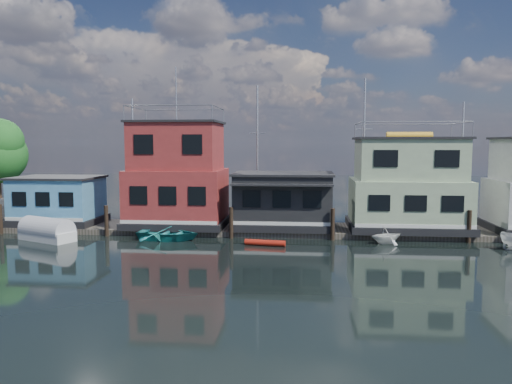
# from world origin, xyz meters

# --- Properties ---
(ground) EXTENTS (160.00, 160.00, 0.00)m
(ground) POSITION_xyz_m (0.00, 0.00, 0.00)
(ground) COLOR black
(ground) RESTS_ON ground
(dock) EXTENTS (48.00, 5.00, 0.40)m
(dock) POSITION_xyz_m (0.00, 12.00, 0.20)
(dock) COLOR #595147
(dock) RESTS_ON ground
(houseboat_blue) EXTENTS (6.40, 4.90, 3.66)m
(houseboat_blue) POSITION_xyz_m (-18.00, 12.00, 2.21)
(houseboat_blue) COLOR black
(houseboat_blue) RESTS_ON dock
(houseboat_red) EXTENTS (7.40, 5.90, 11.86)m
(houseboat_red) POSITION_xyz_m (-8.50, 12.00, 4.10)
(houseboat_red) COLOR black
(houseboat_red) RESTS_ON dock
(houseboat_dark) EXTENTS (7.40, 6.10, 4.06)m
(houseboat_dark) POSITION_xyz_m (-0.50, 11.98, 2.42)
(houseboat_dark) COLOR black
(houseboat_dark) RESTS_ON dock
(houseboat_green) EXTENTS (8.40, 5.90, 7.03)m
(houseboat_green) POSITION_xyz_m (8.50, 12.00, 3.55)
(houseboat_green) COLOR black
(houseboat_green) RESTS_ON dock
(pilings) EXTENTS (42.28, 0.28, 2.20)m
(pilings) POSITION_xyz_m (-0.33, 9.20, 1.10)
(pilings) COLOR #2D2116
(pilings) RESTS_ON ground
(background_masts) EXTENTS (36.40, 0.16, 12.00)m
(background_masts) POSITION_xyz_m (4.76, 18.00, 5.55)
(background_masts) COLOR silver
(background_masts) RESTS_ON ground
(dinghy_teal) EXTENTS (4.56, 3.44, 0.89)m
(dinghy_teal) POSITION_xyz_m (-8.24, 8.22, 0.45)
(dinghy_teal) COLOR teal
(dinghy_teal) RESTS_ON ground
(tarp_runabout) EXTENTS (4.45, 3.20, 1.69)m
(tarp_runabout) POSITION_xyz_m (-16.45, 7.29, 0.63)
(tarp_runabout) COLOR silver
(tarp_runabout) RESTS_ON ground
(red_kayak) EXTENTS (2.70, 0.78, 0.39)m
(red_kayak) POSITION_xyz_m (-1.46, 6.97, 0.20)
(red_kayak) COLOR #B22013
(red_kayak) RESTS_ON ground
(dinghy_white) EXTENTS (2.79, 2.64, 1.16)m
(dinghy_white) POSITION_xyz_m (6.47, 8.39, 0.58)
(dinghy_white) COLOR white
(dinghy_white) RESTS_ON ground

